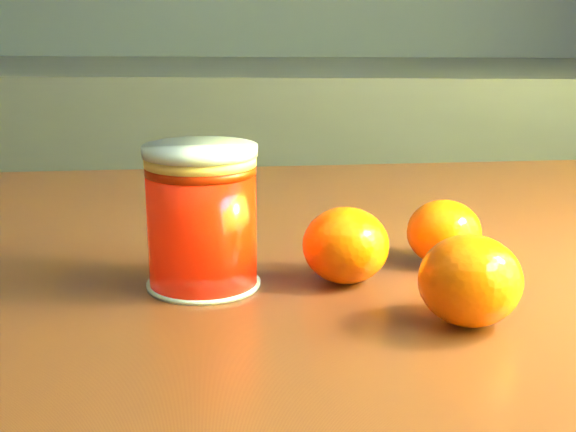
{
  "coord_description": "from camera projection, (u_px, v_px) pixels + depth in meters",
  "views": [
    {
      "loc": [
        0.88,
        -0.34,
        1.03
      ],
      "look_at": [
        0.85,
        0.25,
        0.88
      ],
      "focal_mm": 50.0,
      "sensor_mm": 36.0,
      "label": 1
    }
  ],
  "objects": [
    {
      "name": "orange_front",
      "position": [
        346.0,
        245.0,
        0.62
      ],
      "size": [
        0.07,
        0.07,
        0.06
      ],
      "primitive_type": "ellipsoid",
      "rotation": [
        0.0,
        0.0,
        0.06
      ],
      "color": "#FF5F05",
      "rests_on": "table"
    },
    {
      "name": "table",
      "position": [
        351.0,
        362.0,
        0.73
      ],
      "size": [
        1.21,
        0.93,
        0.82
      ],
      "rotation": [
        0.0,
        0.0,
        0.16
      ],
      "color": "brown",
      "rests_on": "ground"
    },
    {
      "name": "juice_glass",
      "position": [
        202.0,
        218.0,
        0.6
      ],
      "size": [
        0.09,
        0.09,
        0.11
      ],
      "rotation": [
        0.0,
        0.0,
        0.18
      ],
      "color": "#FF1C05",
      "rests_on": "table"
    },
    {
      "name": "orange_extra",
      "position": [
        470.0,
        280.0,
        0.53
      ],
      "size": [
        0.09,
        0.09,
        0.06
      ],
      "primitive_type": "ellipsoid",
      "rotation": [
        0.0,
        0.0,
        0.4
      ],
      "color": "#FF5F05",
      "rests_on": "table"
    },
    {
      "name": "orange_back",
      "position": [
        444.0,
        232.0,
        0.66
      ],
      "size": [
        0.06,
        0.06,
        0.05
      ],
      "primitive_type": "ellipsoid",
      "rotation": [
        0.0,
        0.0,
        -0.02
      ],
      "color": "#FF5F05",
      "rests_on": "table"
    }
  ]
}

